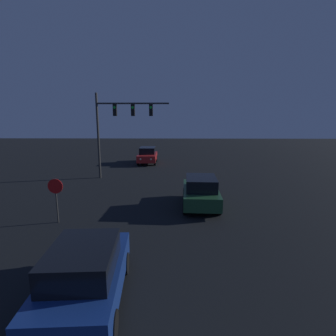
# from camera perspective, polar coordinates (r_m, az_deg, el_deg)

# --- Properties ---
(car_near) EXTENTS (2.13, 4.24, 1.69)m
(car_near) POSITION_cam_1_polar(r_m,az_deg,el_deg) (7.68, -17.57, -21.05)
(car_near) COLOR navy
(car_near) RESTS_ON ground_plane
(car_mid) EXTENTS (2.08, 4.22, 1.69)m
(car_mid) POSITION_cam_1_polar(r_m,az_deg,el_deg) (14.53, 7.13, -5.06)
(car_mid) COLOR #1E4728
(car_mid) RESTS_ON ground_plane
(car_far) EXTENTS (1.95, 4.17, 1.69)m
(car_far) POSITION_cam_1_polar(r_m,az_deg,el_deg) (28.07, -4.48, 2.82)
(car_far) COLOR #B21E1E
(car_far) RESTS_ON ground_plane
(traffic_signal_mast) EXTENTS (5.70, 0.30, 6.71)m
(traffic_signal_mast) POSITION_cam_1_polar(r_m,az_deg,el_deg) (21.15, -10.83, 10.14)
(traffic_signal_mast) COLOR #2D2D2D
(traffic_signal_mast) RESTS_ON ground_plane
(stop_sign) EXTENTS (0.69, 0.07, 2.11)m
(stop_sign) POSITION_cam_1_polar(r_m,az_deg,el_deg) (13.14, -23.23, -4.92)
(stop_sign) COLOR #2D2D2D
(stop_sign) RESTS_ON ground_plane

